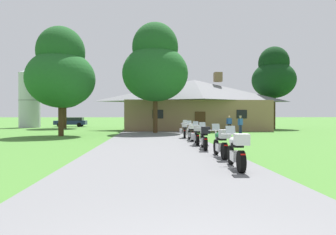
{
  "coord_description": "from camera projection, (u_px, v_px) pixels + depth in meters",
  "views": [
    {
      "loc": [
        -0.41,
        -2.23,
        1.71
      ],
      "look_at": [
        0.93,
        19.77,
        1.55
      ],
      "focal_mm": 31.77,
      "sensor_mm": 36.0,
      "label": 1
    }
  ],
  "objects": [
    {
      "name": "motorcycle_silver_fifth_in_row",
      "position": [
        191.0,
        132.0,
        19.39
      ],
      "size": [
        0.66,
        2.08,
        1.3
      ],
      "rotation": [
        0.0,
        0.0,
        0.01
      ],
      "color": "black",
      "rests_on": "asphalt_driveway"
    },
    {
      "name": "motorcycle_yellow_farthest_in_row",
      "position": [
        185.0,
        130.0,
        21.85
      ],
      "size": [
        0.89,
        2.08,
        1.3
      ],
      "rotation": [
        0.0,
        0.0,
        -0.13
      ],
      "color": "black",
      "rests_on": "asphalt_driveway"
    },
    {
      "name": "bystander_blue_shirt_beside_signpost",
      "position": [
        240.0,
        124.0,
        26.24
      ],
      "size": [
        0.51,
        0.35,
        1.69
      ],
      "rotation": [
        0.0,
        0.0,
        3.56
      ],
      "color": "navy",
      "rests_on": "ground"
    },
    {
      "name": "motorcycle_blue_fourth_in_row",
      "position": [
        197.0,
        135.0,
        16.66
      ],
      "size": [
        0.81,
        2.08,
        1.3
      ],
      "rotation": [
        0.0,
        0.0,
        -0.08
      ],
      "color": "black",
      "rests_on": "asphalt_driveway"
    },
    {
      "name": "tree_left_near",
      "position": [
        61.0,
        71.0,
        24.48
      ],
      "size": [
        5.58,
        5.58,
        9.03
      ],
      "color": "#422D19",
      "rests_on": "ground"
    },
    {
      "name": "motorcycle_green_second_in_row",
      "position": [
        221.0,
        143.0,
        11.59
      ],
      "size": [
        0.66,
        2.08,
        1.3
      ],
      "rotation": [
        0.0,
        0.0,
        -0.01
      ],
      "color": "black",
      "rests_on": "asphalt_driveway"
    },
    {
      "name": "motorcycle_white_nearest_to_camera",
      "position": [
        237.0,
        151.0,
        9.09
      ],
      "size": [
        0.66,
        2.08,
        1.3
      ],
      "rotation": [
        0.0,
        0.0,
        -0.06
      ],
      "color": "black",
      "rests_on": "asphalt_driveway"
    },
    {
      "name": "parked_navy_suv_far_left",
      "position": [
        71.0,
        122.0,
        44.6
      ],
      "size": [
        4.64,
        1.99,
        1.4
      ],
      "rotation": [
        0.0,
        0.0,
        1.59
      ],
      "color": "navy",
      "rests_on": "ground"
    },
    {
      "name": "asphalt_driveway",
      "position": [
        156.0,
        140.0,
        20.23
      ],
      "size": [
        6.4,
        80.0,
        0.06
      ],
      "primitive_type": "cube",
      "color": "slate",
      "rests_on": "ground"
    },
    {
      "name": "tree_left_far",
      "position": [
        65.0,
        84.0,
        38.67
      ],
      "size": [
        5.7,
        5.7,
        9.51
      ],
      "color": "#422D19",
      "rests_on": "ground"
    },
    {
      "name": "stone_lodge",
      "position": [
        194.0,
        104.0,
        34.91
      ],
      "size": [
        16.62,
        8.74,
        6.78
      ],
      "color": "#896B4C",
      "rests_on": "ground"
    },
    {
      "name": "metal_silo_distant",
      "position": [
        30.0,
        98.0,
        41.88
      ],
      "size": [
        2.94,
        2.94,
        8.35
      ],
      "color": "#B2B7BC",
      "rests_on": "ground"
    },
    {
      "name": "ground_plane",
      "position": [
        155.0,
        138.0,
        22.22
      ],
      "size": [
        500.0,
        500.0,
        0.0
      ],
      "primitive_type": "plane",
      "color": "#42752D"
    },
    {
      "name": "tree_by_lodge_front",
      "position": [
        155.0,
        66.0,
        28.15
      ],
      "size": [
        6.23,
        6.23,
        10.5
      ],
      "color": "#422D19",
      "rests_on": "ground"
    },
    {
      "name": "motorcycle_white_third_in_row",
      "position": [
        204.0,
        138.0,
        14.43
      ],
      "size": [
        0.66,
        2.08,
        1.3
      ],
      "rotation": [
        0.0,
        0.0,
        -0.08
      ],
      "color": "black",
      "rests_on": "asphalt_driveway"
    },
    {
      "name": "bystander_blue_shirt_near_lodge",
      "position": [
        229.0,
        123.0,
        29.79
      ],
      "size": [
        0.54,
        0.29,
        1.67
      ],
      "rotation": [
        0.0,
        0.0,
        6.07
      ],
      "color": "black",
      "rests_on": "ground"
    },
    {
      "name": "tree_right_of_lodge",
      "position": [
        274.0,
        75.0,
        37.34
      ],
      "size": [
        5.39,
        5.39,
        10.35
      ],
      "color": "#422D19",
      "rests_on": "ground"
    }
  ]
}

